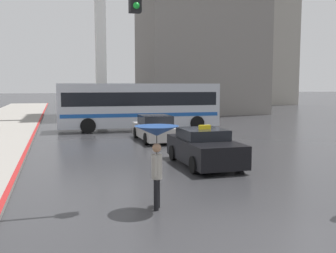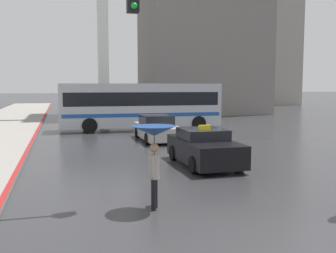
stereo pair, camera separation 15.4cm
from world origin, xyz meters
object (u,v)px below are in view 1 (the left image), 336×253
taxi (204,148)px  sedan_red (156,129)px  city_bus (139,104)px  pedestrian_with_umbrella (157,141)px  traffic_light (47,38)px

taxi → sedan_red: size_ratio=0.92×
city_bus → pedestrian_with_umbrella: (-3.05, -16.90, -0.05)m
sedan_red → traffic_light: bearing=64.0°
traffic_light → city_bus: bearing=71.3°
pedestrian_with_umbrella → traffic_light: size_ratio=0.35×
taxi → sedan_red: bearing=-89.1°
taxi → city_bus: city_bus is taller
taxi → sedan_red: taxi is taller
city_bus → traffic_light: bearing=-17.0°
taxi → sedan_red: 7.02m
city_bus → sedan_red: bearing=0.3°
taxi → traffic_light: 7.60m
city_bus → traffic_light: size_ratio=1.81×
taxi → city_bus: bearing=-90.1°
taxi → pedestrian_with_umbrella: pedestrian_with_umbrella is taller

